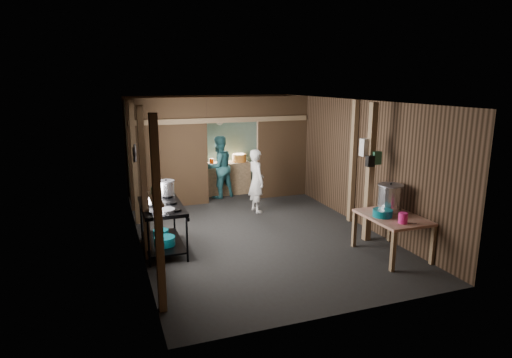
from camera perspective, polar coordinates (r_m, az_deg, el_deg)
name	(u,v)px	position (r m, az deg, el deg)	size (l,w,h in m)	color
floor	(253,229)	(8.86, -0.44, -6.67)	(4.50, 7.00, 0.00)	#252525
ceiling	(252,101)	(8.36, -0.47, 10.37)	(4.50, 7.00, 0.00)	#4A463F
wall_back	(210,143)	(11.83, -6.10, 4.72)	(4.50, 0.00, 2.60)	#493223
wall_front	(346,219)	(5.44, 11.90, -5.27)	(4.50, 0.00, 2.60)	#493223
wall_left	(136,175)	(8.07, -15.71, 0.47)	(0.00, 7.00, 2.60)	#493223
wall_right	(351,160)	(9.49, 12.49, 2.46)	(0.00, 7.00, 2.60)	#493223
partition_left	(169,154)	(10.32, -11.54, 3.33)	(1.85, 0.10, 2.60)	#412E18
partition_right	(282,147)	(11.10, 3.47, 4.23)	(1.35, 0.10, 2.60)	#412E18
partition_header	(232,109)	(10.54, -3.18, 9.25)	(1.30, 0.10, 0.60)	#412E18
turquoise_panel	(211,146)	(11.78, -6.03, 4.44)	(4.40, 0.06, 2.50)	#709C96
back_counter	(227,178)	(11.54, -3.90, 0.14)	(1.20, 0.50, 0.85)	#A48257
wall_clock	(220,122)	(11.72, -4.86, 7.63)	(0.20, 0.20, 0.03)	white
post_left_a	(158,217)	(5.57, -12.90, -4.90)	(0.10, 0.12, 2.60)	#A48257
post_left_b	(144,185)	(7.30, -14.67, -0.76)	(0.10, 0.12, 2.60)	#A48257
post_left_c	(135,163)	(9.25, -15.85, 2.01)	(0.10, 0.12, 2.60)	#A48257
post_right	(353,162)	(9.28, 12.77, 2.22)	(0.10, 0.12, 2.60)	#A48257
post_free	(370,173)	(8.21, 14.92, 0.72)	(0.12, 0.12, 2.60)	#A48257
cross_beam	(223,120)	(10.44, -4.41, 7.82)	(4.40, 0.12, 0.12)	#A48257
pan_lid_big	(135,153)	(8.40, -15.79, 3.38)	(0.34, 0.34, 0.03)	gray
pan_lid_small	(134,155)	(8.81, -15.95, 3.13)	(0.30, 0.30, 0.03)	black
wall_shelf	(155,199)	(6.02, -13.26, -2.57)	(0.14, 0.80, 0.03)	#A48257
jar_white	(157,199)	(5.76, -13.00, -2.58)	(0.07, 0.07, 0.10)	white
jar_yellow	(155,194)	(6.00, -13.29, -1.98)	(0.08, 0.08, 0.10)	orange
jar_green	(153,190)	(6.21, -13.54, -1.48)	(0.06, 0.06, 0.10)	#2B6343
bag_white	(367,147)	(8.16, 14.51, 4.11)	(0.22, 0.15, 0.32)	white
bag_green	(376,158)	(8.14, 15.69, 2.74)	(0.16, 0.12, 0.24)	#2B6343
bag_black	(370,161)	(8.06, 14.94, 2.31)	(0.14, 0.10, 0.20)	black
gas_range	(163,228)	(7.84, -12.32, -6.33)	(0.74, 1.44, 0.85)	black
prep_table	(392,236)	(7.85, 17.62, -7.18)	(0.88, 1.21, 0.71)	tan
stove_pot_large	(166,189)	(8.22, -11.85, -1.29)	(0.31, 0.31, 0.32)	silver
stove_pot_med	(151,200)	(7.72, -13.80, -2.76)	(0.23, 0.23, 0.20)	silver
stove_saucepan	(149,197)	(8.07, -14.06, -2.36)	(0.15, 0.15, 0.09)	silver
frying_pan	(165,211)	(7.26, -11.99, -4.13)	(0.32, 0.54, 0.07)	gray
blue_tub_front	(165,241)	(7.73, -12.06, -8.08)	(0.36, 0.36, 0.15)	#086776
blue_tub_back	(161,233)	(8.20, -12.54, -7.00)	(0.28, 0.28, 0.11)	#086776
stock_pot	(390,199)	(7.92, 17.39, -2.50)	(0.44, 0.44, 0.51)	silver
wash_basin	(383,213)	(7.63, 16.50, -4.36)	(0.33, 0.33, 0.12)	#086776
pink_bucket	(403,218)	(7.37, 18.98, -4.94)	(0.15, 0.15, 0.18)	#FD268B
knife	(407,223)	(7.40, 19.48, -5.59)	(0.30, 0.04, 0.01)	silver
yellow_tub	(239,158)	(11.53, -2.24, 2.84)	(0.38, 0.38, 0.21)	orange
red_cup	(212,161)	(11.34, -5.93, 2.40)	(0.11, 0.11, 0.13)	red
cook	(256,181)	(9.85, 0.05, -0.23)	(0.53, 0.35, 1.46)	white
worker_back	(219,167)	(11.08, -4.94, 1.61)	(0.78, 0.61, 1.61)	#2C686E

